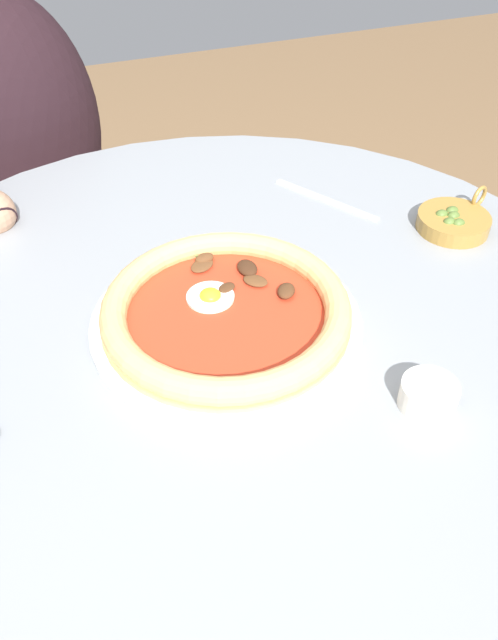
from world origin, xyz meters
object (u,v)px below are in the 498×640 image
(dining_table, at_px, (229,411))
(fork_utensil, at_px, (326,200))
(ramekin_capers, at_px, (429,395))
(diner_person, at_px, (27,227))
(olive_pan, at_px, (454,221))
(pizza_on_plate, at_px, (230,311))
(cafe_chair_diner, at_px, (3,202))

(dining_table, relative_size, fork_utensil, 6.24)
(ramekin_capers, distance_m, diner_person, 0.96)
(olive_pan, bearing_deg, ramekin_capers, -128.27)
(pizza_on_plate, relative_size, olive_pan, 2.62)
(fork_utensil, height_order, diner_person, diner_person)
(dining_table, xyz_separation_m, pizza_on_plate, (0.01, 0.00, 0.18))
(dining_table, bearing_deg, pizza_on_plate, 15.32)
(cafe_chair_diner, bearing_deg, ramekin_capers, -67.41)
(dining_table, height_order, cafe_chair_diner, cafe_chair_diner)
(pizza_on_plate, relative_size, cafe_chair_diner, 0.39)
(fork_utensil, xyz_separation_m, diner_person, (-0.45, 0.44, -0.22))
(dining_table, distance_m, fork_utensil, 0.36)
(olive_pan, relative_size, fork_utensil, 0.76)
(olive_pan, xyz_separation_m, diner_person, (-0.59, 0.58, -0.23))
(cafe_chair_diner, bearing_deg, fork_utensil, -49.32)
(diner_person, bearing_deg, pizza_on_plate, -71.66)
(fork_utensil, distance_m, cafe_chair_diner, 0.79)
(ramekin_capers, xyz_separation_m, diner_person, (-0.37, 0.86, -0.23))
(olive_pan, xyz_separation_m, cafe_chair_diner, (-0.63, 0.71, -0.24))
(fork_utensil, bearing_deg, ramekin_capers, -101.10)
(pizza_on_plate, xyz_separation_m, fork_utensil, (0.23, 0.22, -0.02))
(ramekin_capers, bearing_deg, fork_utensil, 78.90)
(dining_table, height_order, fork_utensil, fork_utensil)
(pizza_on_plate, height_order, ramekin_capers, pizza_on_plate)
(diner_person, height_order, cafe_chair_diner, diner_person)
(diner_person, bearing_deg, fork_utensil, -44.38)
(ramekin_capers, height_order, diner_person, diner_person)
(pizza_on_plate, height_order, cafe_chair_diner, cafe_chair_diner)
(ramekin_capers, bearing_deg, cafe_chair_diner, 112.59)
(ramekin_capers, height_order, fork_utensil, ramekin_capers)
(pizza_on_plate, height_order, olive_pan, olive_pan)
(fork_utensil, height_order, cafe_chair_diner, cafe_chair_diner)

